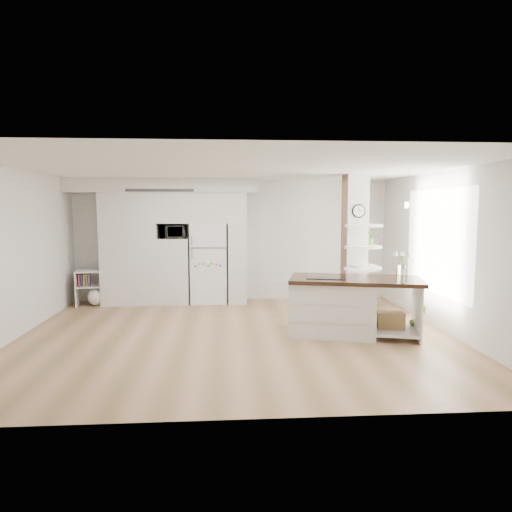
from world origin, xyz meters
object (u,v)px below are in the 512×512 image
(bookshelf, at_px, (94,290))
(floor_plant_a, at_px, (418,319))
(kitchen_island, at_px, (340,305))
(refrigerator, at_px, (209,263))

(bookshelf, distance_m, floor_plant_a, 6.53)
(kitchen_island, bearing_deg, refrigerator, 143.42)
(refrigerator, relative_size, bookshelf, 2.30)
(refrigerator, distance_m, floor_plant_a, 4.56)
(refrigerator, xyz_separation_m, kitchen_island, (2.24, -2.71, -0.39))
(kitchen_island, relative_size, bookshelf, 2.99)
(refrigerator, bearing_deg, kitchen_island, -50.51)
(floor_plant_a, bearing_deg, kitchen_island, 175.35)
(refrigerator, xyz_separation_m, bookshelf, (-2.45, -0.18, -0.55))
(refrigerator, relative_size, kitchen_island, 0.77)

